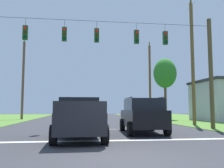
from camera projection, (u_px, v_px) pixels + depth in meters
name	position (u px, v px, depth m)	size (l,w,h in m)	color
ground_plane	(124.00, 158.00, 7.17)	(120.00, 120.00, 0.00)	#333338
stop_bar_stripe	(108.00, 141.00, 11.05)	(13.62, 0.45, 0.01)	white
lane_dash_0	(98.00, 129.00, 16.98)	(0.15, 2.50, 0.01)	white
lane_dash_1	(93.00, 123.00, 23.72)	(0.15, 2.50, 0.01)	white
lane_dash_2	(90.00, 120.00, 29.69)	(0.15, 2.50, 0.01)	white
overhead_signal_span	(99.00, 63.00, 16.84)	(16.39, 0.31, 7.96)	brown
pickup_truck	(79.00, 118.00, 11.70)	(2.37, 5.44, 1.95)	black
suv_black	(142.00, 115.00, 14.52)	(2.39, 4.88, 2.05)	black
distant_car_crossing_white	(137.00, 113.00, 34.37)	(4.45, 2.33, 1.52)	silver
utility_pole_mid_right	(193.00, 61.00, 21.83)	(0.30, 1.60, 11.43)	brown
utility_pole_far_right	(150.00, 80.00, 35.79)	(0.31, 1.63, 11.09)	brown
utility_pole_far_left	(23.00, 78.00, 32.57)	(0.31, 1.78, 10.90)	brown
tree_roadside_right	(165.00, 74.00, 32.57)	(3.00, 3.00, 7.96)	brown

